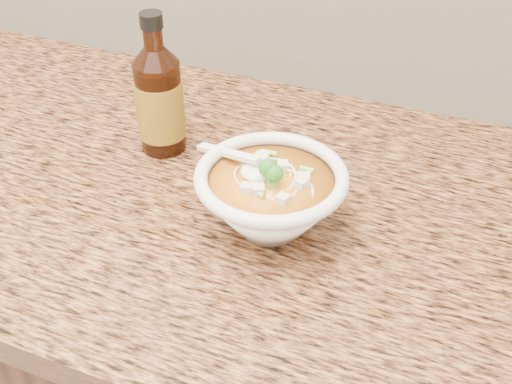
% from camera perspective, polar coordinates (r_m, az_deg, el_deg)
% --- Properties ---
extents(cabinet, '(4.00, 0.65, 0.86)m').
position_cam_1_polar(cabinet, '(1.31, -12.02, -13.46)').
color(cabinet, black).
rests_on(cabinet, ground).
extents(counter_slab, '(4.00, 0.68, 0.04)m').
position_cam_1_polar(counter_slab, '(1.01, -15.27, 2.89)').
color(counter_slab, '#9F6A3A').
rests_on(counter_slab, cabinet).
extents(soup_bowl, '(0.21, 0.19, 0.10)m').
position_cam_1_polar(soup_bowl, '(0.79, 1.34, -0.59)').
color(soup_bowl, white).
rests_on(soup_bowl, counter_slab).
extents(hot_sauce_bottle, '(0.09, 0.09, 0.21)m').
position_cam_1_polar(hot_sauce_bottle, '(0.93, -8.57, 8.04)').
color(hot_sauce_bottle, '#361507').
rests_on(hot_sauce_bottle, counter_slab).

